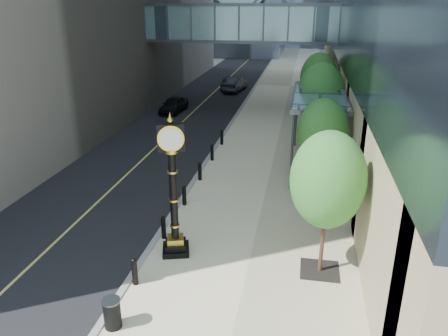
{
  "coord_description": "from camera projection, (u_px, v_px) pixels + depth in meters",
  "views": [
    {
      "loc": [
        2.64,
        -10.92,
        9.24
      ],
      "look_at": [
        -0.54,
        6.19,
        2.56
      ],
      "focal_mm": 35.0,
      "sensor_mm": 36.0,
      "label": 1
    }
  ],
  "objects": [
    {
      "name": "street_trees",
      "position": [
        320.0,
        98.0,
        26.58
      ],
      "size": [
        2.82,
        28.49,
        5.79
      ],
      "color": "black",
      "rests_on": "sidewalk"
    },
    {
      "name": "pedestrian",
      "position": [
        316.0,
        151.0,
        25.53
      ],
      "size": [
        0.74,
        0.52,
        1.93
      ],
      "primitive_type": "imported",
      "rotation": [
        0.0,
        0.0,
        3.05
      ],
      "color": "beige",
      "rests_on": "sidewalk"
    },
    {
      "name": "street_clock",
      "position": [
        174.0,
        197.0,
        16.21
      ],
      "size": [
        1.26,
        1.26,
        5.41
      ],
      "rotation": [
        0.0,
        0.0,
        0.28
      ],
      "color": "black",
      "rests_on": "sidewalk"
    },
    {
      "name": "skywalk",
      "position": [
        242.0,
        20.0,
        37.23
      ],
      "size": [
        17.0,
        4.2,
        5.8
      ],
      "color": "slate",
      "rests_on": "ground"
    },
    {
      "name": "car_far",
      "position": [
        235.0,
        84.0,
        47.41
      ],
      "size": [
        2.34,
        5.05,
        1.6
      ],
      "primitive_type": "imported",
      "rotation": [
        0.0,
        0.0,
        3.01
      ],
      "color": "black",
      "rests_on": "road"
    },
    {
      "name": "entrance_canopy",
      "position": [
        319.0,
        97.0,
        24.54
      ],
      "size": [
        3.0,
        8.0,
        4.38
      ],
      "color": "#383F44",
      "rests_on": "ground"
    },
    {
      "name": "curb",
      "position": [
        256.0,
        85.0,
        51.0
      ],
      "size": [
        0.25,
        180.0,
        0.07
      ],
      "primitive_type": "cube",
      "color": "gray",
      "rests_on": "ground"
    },
    {
      "name": "ground",
      "position": [
        205.0,
        314.0,
        13.78
      ],
      "size": [
        320.0,
        320.0,
        0.0
      ],
      "primitive_type": "plane",
      "color": "gray",
      "rests_on": "ground"
    },
    {
      "name": "trash_bin",
      "position": [
        112.0,
        314.0,
        13.0
      ],
      "size": [
        0.57,
        0.57,
        0.9
      ],
      "primitive_type": "cylinder",
      "rotation": [
        0.0,
        0.0,
        -0.1
      ],
      "color": "black",
      "rests_on": "sidewalk"
    },
    {
      "name": "bollard_row",
      "position": [
        193.0,
        183.0,
        22.32
      ],
      "size": [
        0.2,
        16.2,
        0.9
      ],
      "color": "black",
      "rests_on": "sidewalk"
    },
    {
      "name": "sidewalk",
      "position": [
        291.0,
        86.0,
        50.32
      ],
      "size": [
        8.0,
        180.0,
        0.06
      ],
      "primitive_type": "cube",
      "color": "beige",
      "rests_on": "ground"
    },
    {
      "name": "car_near",
      "position": [
        174.0,
        105.0,
        38.34
      ],
      "size": [
        1.94,
        4.09,
        1.35
      ],
      "primitive_type": "imported",
      "rotation": [
        0.0,
        0.0,
        -0.09
      ],
      "color": "black",
      "rests_on": "road"
    },
    {
      "name": "road",
      "position": [
        223.0,
        84.0,
        51.69
      ],
      "size": [
        8.0,
        180.0,
        0.02
      ],
      "primitive_type": "cube",
      "color": "black",
      "rests_on": "ground"
    }
  ]
}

